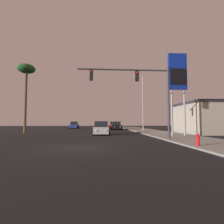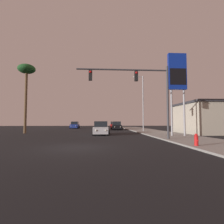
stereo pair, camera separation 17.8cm
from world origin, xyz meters
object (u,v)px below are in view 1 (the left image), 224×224
object	(u,v)px
car_blue	(74,125)
gas_station_sign	(178,76)
car_red	(114,125)
palm_tree_near	(26,73)
car_grey	(102,126)
traffic_light_mast	(142,86)
car_black	(116,126)
street_lamp	(142,100)
fire_hydrant	(198,140)
car_silver	(101,129)

from	to	relation	value
car_blue	gas_station_sign	bearing A→B (deg)	120.10
car_red	palm_tree_near	size ratio (longest dim) A/B	0.44
car_grey	traffic_light_mast	size ratio (longest dim) A/B	0.53
palm_tree_near	car_black	bearing A→B (deg)	36.15
traffic_light_mast	street_lamp	size ratio (longest dim) A/B	0.91
car_black	street_lamp	bearing A→B (deg)	117.38
traffic_light_mast	fire_hydrant	world-z (taller)	traffic_light_mast
car_black	fire_hydrant	bearing A→B (deg)	98.71
car_blue	palm_tree_near	size ratio (longest dim) A/B	0.44
car_red	car_blue	world-z (taller)	same
car_black	gas_station_sign	distance (m)	18.67
car_black	traffic_light_mast	bearing A→B (deg)	93.30
car_black	car_blue	distance (m)	12.80
car_grey	car_silver	distance (m)	13.19
car_red	car_black	world-z (taller)	same
traffic_light_mast	car_silver	bearing A→B (deg)	116.67
car_grey	street_lamp	world-z (taller)	street_lamp
car_silver	car_red	bearing A→B (deg)	-97.13
traffic_light_mast	gas_station_sign	world-z (taller)	gas_station_sign
car_grey	car_blue	size ratio (longest dim) A/B	1.00
fire_hydrant	palm_tree_near	xyz separation A→B (m)	(-16.61, 14.58, 8.06)
car_grey	fire_hydrant	size ratio (longest dim) A/B	5.68
car_red	traffic_light_mast	distance (m)	29.07
car_black	traffic_light_mast	xyz separation A→B (m)	(0.37, -20.22, 4.01)
gas_station_sign	palm_tree_near	bearing A→B (deg)	160.06
car_black	gas_station_sign	world-z (taller)	gas_station_sign
car_grey	street_lamp	size ratio (longest dim) A/B	0.48
traffic_light_mast	street_lamp	bearing A→B (deg)	76.09
palm_tree_near	street_lamp	bearing A→B (deg)	8.49
car_black	car_silver	distance (m)	13.54
car_red	fire_hydrant	bearing A→B (deg)	93.26
palm_tree_near	fire_hydrant	bearing A→B (deg)	-41.29
traffic_light_mast	street_lamp	world-z (taller)	street_lamp
car_red	fire_hydrant	xyz separation A→B (m)	(2.70, -33.24, -0.27)
car_blue	street_lamp	world-z (taller)	street_lamp
car_silver	fire_hydrant	xyz separation A→B (m)	(5.97, -11.51, -0.27)
car_silver	palm_tree_near	world-z (taller)	palm_tree_near
car_grey	car_blue	bearing A→B (deg)	-51.72
fire_hydrant	car_black	bearing A→B (deg)	96.46
street_lamp	fire_hydrant	world-z (taller)	street_lamp
gas_station_sign	car_grey	bearing A→B (deg)	115.53
traffic_light_mast	car_black	bearing A→B (deg)	91.05
gas_station_sign	fire_hydrant	size ratio (longest dim) A/B	11.84
street_lamp	fire_hydrant	distance (m)	17.80
fire_hydrant	street_lamp	bearing A→B (deg)	87.58
car_blue	car_silver	bearing A→B (deg)	106.55
street_lamp	car_black	bearing A→B (deg)	115.13
car_silver	street_lamp	world-z (taller)	street_lamp
car_red	street_lamp	size ratio (longest dim) A/B	0.48
car_grey	fire_hydrant	xyz separation A→B (m)	(5.77, -24.70, -0.27)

